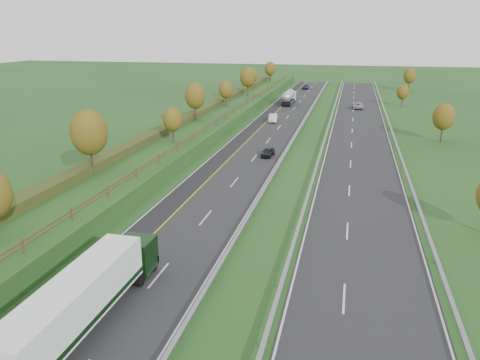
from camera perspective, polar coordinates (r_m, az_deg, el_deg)
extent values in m
plane|color=#1C4518|center=(76.23, 7.94, 3.85)|extent=(400.00, 400.00, 0.00)
cube|color=black|center=(82.13, 2.73, 5.01)|extent=(10.50, 200.00, 0.04)
cube|color=black|center=(80.80, 14.33, 4.26)|extent=(10.50, 200.00, 0.04)
cube|color=black|center=(82.89, 0.17, 5.15)|extent=(3.00, 200.00, 0.04)
cube|color=silver|center=(83.19, -0.71, 5.21)|extent=(0.15, 200.00, 0.01)
cube|color=gold|center=(82.56, 1.19, 5.11)|extent=(0.15, 200.00, 0.01)
cube|color=silver|center=(81.37, 6.23, 4.82)|extent=(0.15, 200.00, 0.01)
cube|color=silver|center=(80.85, 10.75, 4.53)|extent=(0.15, 200.00, 0.01)
cube|color=silver|center=(81.06, 17.90, 4.02)|extent=(0.15, 200.00, 0.01)
cube|color=silver|center=(37.30, -9.88, -11.35)|extent=(0.15, 4.00, 0.01)
cube|color=silver|center=(34.75, 12.57, -13.87)|extent=(0.15, 4.00, 0.01)
cube|color=silver|center=(47.43, -4.23, -4.60)|extent=(0.15, 4.00, 0.01)
cube|color=silver|center=(45.45, 12.95, -6.05)|extent=(0.15, 4.00, 0.01)
cube|color=silver|center=(58.27, -0.69, -0.26)|extent=(0.15, 4.00, 0.01)
cube|color=silver|center=(56.68, 13.18, -1.26)|extent=(0.15, 4.00, 0.01)
cube|color=silver|center=(69.50, 1.72, 2.70)|extent=(0.15, 4.00, 0.01)
cube|color=silver|center=(68.16, 13.33, 1.93)|extent=(0.15, 4.00, 0.01)
cube|color=silver|center=(80.95, 3.47, 4.83)|extent=(0.15, 4.00, 0.01)
cube|color=silver|center=(79.80, 13.43, 4.19)|extent=(0.15, 4.00, 0.01)
cube|color=silver|center=(92.54, 4.78, 6.42)|extent=(0.15, 4.00, 0.01)
cube|color=silver|center=(91.54, 13.52, 5.87)|extent=(0.15, 4.00, 0.01)
cube|color=silver|center=(104.22, 5.81, 7.66)|extent=(0.15, 4.00, 0.01)
cube|color=silver|center=(103.33, 13.58, 7.18)|extent=(0.15, 4.00, 0.01)
cube|color=silver|center=(115.96, 6.63, 8.65)|extent=(0.15, 4.00, 0.01)
cube|color=silver|center=(115.17, 13.63, 8.21)|extent=(0.15, 4.00, 0.01)
cube|color=silver|center=(127.76, 7.31, 9.45)|extent=(0.15, 4.00, 0.01)
cube|color=silver|center=(127.04, 13.67, 9.05)|extent=(0.15, 4.00, 0.01)
cube|color=silver|center=(139.59, 7.87, 10.11)|extent=(0.15, 4.00, 0.01)
cube|color=silver|center=(138.93, 13.70, 9.75)|extent=(0.15, 4.00, 0.01)
cube|color=silver|center=(151.44, 8.35, 10.67)|extent=(0.15, 4.00, 0.01)
cube|color=silver|center=(150.83, 13.73, 10.34)|extent=(0.15, 4.00, 0.01)
cube|color=silver|center=(163.32, 8.76, 11.15)|extent=(0.15, 4.00, 0.01)
cube|color=silver|center=(162.76, 13.76, 10.84)|extent=(0.15, 4.00, 0.01)
cube|color=silver|center=(175.21, 9.11, 11.57)|extent=(0.15, 4.00, 0.01)
cube|color=silver|center=(174.69, 13.78, 11.27)|extent=(0.15, 4.00, 0.01)
cube|color=#1C4518|center=(85.24, -5.93, 6.07)|extent=(12.00, 200.00, 2.00)
cube|color=#293516|center=(85.62, -7.23, 7.14)|extent=(2.20, 180.00, 1.10)
cube|color=#422B19|center=(83.58, -3.02, 7.00)|extent=(0.08, 184.00, 0.10)
cube|color=#422B19|center=(83.51, -3.03, 7.27)|extent=(0.08, 184.00, 0.10)
cube|color=#422B19|center=(39.03, -24.97, -7.30)|extent=(0.12, 0.12, 1.20)
cube|color=#422B19|center=(43.82, -19.83, -3.98)|extent=(0.12, 0.12, 1.20)
cube|color=#422B19|center=(49.00, -15.78, -1.32)|extent=(0.12, 0.12, 1.20)
cube|color=#422B19|center=(54.47, -12.52, 0.83)|extent=(0.12, 0.12, 1.20)
cube|color=#422B19|center=(60.14, -9.87, 2.58)|extent=(0.12, 0.12, 1.20)
cube|color=#422B19|center=(65.97, -7.68, 4.02)|extent=(0.12, 0.12, 1.20)
cube|color=#422B19|center=(71.91, -5.83, 5.22)|extent=(0.12, 0.12, 1.20)
cube|color=#422B19|center=(77.94, -4.27, 6.23)|extent=(0.12, 0.12, 1.20)
cube|color=#422B19|center=(84.04, -2.93, 7.09)|extent=(0.12, 0.12, 1.20)
cube|color=#422B19|center=(90.20, -1.76, 7.83)|extent=(0.12, 0.12, 1.20)
cube|color=#422B19|center=(96.40, -0.74, 8.48)|extent=(0.12, 0.12, 1.20)
cube|color=#422B19|center=(102.64, 0.15, 9.04)|extent=(0.12, 0.12, 1.20)
cube|color=#422B19|center=(108.91, 0.95, 9.54)|extent=(0.12, 0.12, 1.20)
cube|color=#422B19|center=(115.20, 1.66, 9.98)|extent=(0.12, 0.12, 1.20)
cube|color=#422B19|center=(121.52, 2.30, 10.37)|extent=(0.12, 0.12, 1.20)
cube|color=#422B19|center=(127.85, 2.88, 10.73)|extent=(0.12, 0.12, 1.20)
cube|color=#422B19|center=(134.20, 3.40, 11.04)|extent=(0.12, 0.12, 1.20)
cube|color=#422B19|center=(140.57, 3.88, 11.33)|extent=(0.12, 0.12, 1.20)
cube|color=#422B19|center=(146.94, 4.32, 11.60)|extent=(0.12, 0.12, 1.20)
cube|color=#422B19|center=(153.33, 4.72, 11.84)|extent=(0.12, 0.12, 1.20)
cube|color=#422B19|center=(159.73, 5.09, 12.06)|extent=(0.12, 0.12, 1.20)
cube|color=#422B19|center=(166.13, 5.43, 12.27)|extent=(0.12, 0.12, 1.20)
cube|color=#422B19|center=(172.54, 5.75, 12.45)|extent=(0.12, 0.12, 1.20)
cube|color=gray|center=(81.17, 6.70, 5.19)|extent=(0.32, 200.00, 0.18)
cube|color=gray|center=(30.24, -7.16, -18.31)|extent=(0.10, 0.14, 0.56)
cube|color=gray|center=(35.80, -3.19, -11.99)|extent=(0.10, 0.14, 0.56)
cube|color=gray|center=(41.81, -0.45, -7.38)|extent=(0.10, 0.14, 0.56)
cube|color=gray|center=(48.08, 1.56, -3.94)|extent=(0.10, 0.14, 0.56)
cube|color=gray|center=(54.53, 3.08, -1.31)|extent=(0.10, 0.14, 0.56)
cube|color=gray|center=(61.10, 4.28, 0.77)|extent=(0.10, 0.14, 0.56)
cube|color=gray|center=(67.75, 5.24, 2.44)|extent=(0.10, 0.14, 0.56)
cube|color=gray|center=(74.47, 6.03, 3.81)|extent=(0.10, 0.14, 0.56)
cube|color=gray|center=(81.24, 6.69, 4.95)|extent=(0.10, 0.14, 0.56)
cube|color=gray|center=(88.04, 7.26, 5.92)|extent=(0.10, 0.14, 0.56)
cube|color=gray|center=(94.88, 7.74, 6.75)|extent=(0.10, 0.14, 0.56)
cube|color=gray|center=(101.73, 8.16, 7.46)|extent=(0.10, 0.14, 0.56)
cube|color=gray|center=(108.60, 8.53, 8.08)|extent=(0.10, 0.14, 0.56)
cube|color=gray|center=(115.49, 8.85, 8.63)|extent=(0.10, 0.14, 0.56)
cube|color=gray|center=(122.39, 9.14, 9.12)|extent=(0.10, 0.14, 0.56)
cube|color=gray|center=(129.31, 9.40, 9.56)|extent=(0.10, 0.14, 0.56)
cube|color=gray|center=(136.23, 9.63, 9.95)|extent=(0.10, 0.14, 0.56)
cube|color=gray|center=(143.16, 9.84, 10.30)|extent=(0.10, 0.14, 0.56)
cube|color=gray|center=(150.09, 10.03, 10.62)|extent=(0.10, 0.14, 0.56)
cube|color=gray|center=(157.03, 10.21, 10.91)|extent=(0.10, 0.14, 0.56)
cube|color=gray|center=(163.98, 10.37, 11.18)|extent=(0.10, 0.14, 0.56)
cube|color=gray|center=(170.93, 10.52, 11.42)|extent=(0.10, 0.14, 0.56)
cube|color=gray|center=(177.88, 10.65, 11.65)|extent=(0.10, 0.14, 0.56)
cube|color=gray|center=(80.75, 10.31, 4.96)|extent=(0.32, 200.00, 0.18)
cube|color=gray|center=(29.11, 2.90, -19.80)|extent=(0.10, 0.14, 0.56)
cube|color=gray|center=(34.86, 5.08, -12.92)|extent=(0.10, 0.14, 0.56)
cube|color=gray|center=(41.00, 6.56, -8.03)|extent=(0.10, 0.14, 0.56)
cube|color=gray|center=(47.38, 7.62, -4.44)|extent=(0.10, 0.14, 0.56)
cube|color=gray|center=(53.91, 8.42, -1.70)|extent=(0.10, 0.14, 0.56)
cube|color=gray|center=(60.55, 9.04, 0.44)|extent=(0.10, 0.14, 0.56)
cube|color=gray|center=(67.26, 9.54, 2.15)|extent=(0.10, 0.14, 0.56)
cube|color=gray|center=(74.02, 9.95, 3.56)|extent=(0.10, 0.14, 0.56)
cube|color=gray|center=(80.83, 10.29, 4.72)|extent=(0.10, 0.14, 0.56)
cube|color=gray|center=(87.66, 10.58, 5.71)|extent=(0.10, 0.14, 0.56)
cube|color=gray|center=(94.52, 10.83, 6.55)|extent=(0.10, 0.14, 0.56)
cube|color=gray|center=(101.40, 11.05, 7.28)|extent=(0.10, 0.14, 0.56)
cube|color=gray|center=(108.30, 11.24, 7.92)|extent=(0.10, 0.14, 0.56)
cube|color=gray|center=(115.20, 11.40, 8.48)|extent=(0.10, 0.14, 0.56)
cube|color=gray|center=(122.12, 11.55, 8.97)|extent=(0.10, 0.14, 0.56)
cube|color=gray|center=(129.05, 11.68, 9.41)|extent=(0.10, 0.14, 0.56)
cube|color=gray|center=(135.98, 11.80, 9.81)|extent=(0.10, 0.14, 0.56)
cube|color=gray|center=(142.92, 11.91, 10.17)|extent=(0.10, 0.14, 0.56)
cube|color=gray|center=(149.87, 12.01, 10.50)|extent=(0.10, 0.14, 0.56)
cube|color=gray|center=(156.82, 12.10, 10.79)|extent=(0.10, 0.14, 0.56)
cube|color=gray|center=(163.77, 12.18, 11.06)|extent=(0.10, 0.14, 0.56)
cube|color=gray|center=(170.73, 12.26, 11.31)|extent=(0.10, 0.14, 0.56)
cube|color=gray|center=(177.69, 12.33, 11.54)|extent=(0.10, 0.14, 0.56)
cube|color=gray|center=(81.00, 18.47, 4.37)|extent=(0.32, 200.00, 0.18)
cube|color=gray|center=(41.48, 22.72, -9.07)|extent=(0.10, 0.14, 0.56)
cube|color=gray|center=(54.28, 20.60, -2.55)|extent=(0.10, 0.14, 0.56)
cube|color=gray|center=(67.55, 19.31, 1.46)|extent=(0.10, 0.14, 0.56)
cube|color=gray|center=(81.07, 18.44, 4.14)|extent=(0.10, 0.14, 0.56)
cube|color=gray|center=(94.73, 17.82, 6.04)|extent=(0.10, 0.14, 0.56)
cube|color=gray|center=(108.48, 17.36, 7.47)|extent=(0.10, 0.14, 0.56)
cube|color=gray|center=(122.28, 16.99, 8.57)|extent=(0.10, 0.14, 0.56)
cube|color=gray|center=(136.13, 16.70, 9.45)|extent=(0.10, 0.14, 0.56)
cube|color=gray|center=(150.00, 16.46, 10.17)|extent=(0.10, 0.14, 0.56)
cube|color=gray|center=(163.90, 16.27, 10.77)|extent=(0.10, 0.14, 0.56)
cube|color=gray|center=(177.81, 16.10, 11.27)|extent=(0.10, 0.14, 0.56)
cylinder|color=#2D2116|center=(56.79, -17.60, 2.13)|extent=(0.24, 0.24, 3.15)
ellipsoid|color=#4C3C10|center=(56.01, -17.93, 5.54)|extent=(4.20, 4.20, 5.25)
cylinder|color=#2D2116|center=(71.29, -8.15, 5.42)|extent=(0.24, 0.24, 2.16)
ellipsoid|color=#4C3C10|center=(70.84, -8.23, 7.30)|extent=(2.88, 2.88, 3.60)
cylinder|color=#2D2116|center=(88.67, -5.43, 8.14)|extent=(0.24, 0.24, 2.88)
ellipsoid|color=#4C3C10|center=(88.21, -5.49, 10.17)|extent=(3.84, 3.84, 4.80)
cylinder|color=#2D2116|center=(105.45, -1.74, 9.58)|extent=(0.24, 0.24, 2.34)
ellipsoid|color=#4C3C10|center=(105.12, -1.75, 10.96)|extent=(3.12, 3.12, 3.90)
cylinder|color=#2D2116|center=(122.50, 0.95, 10.88)|extent=(0.24, 0.24, 3.06)
ellipsoid|color=#4C3C10|center=(122.15, 0.96, 12.45)|extent=(4.08, 4.08, 5.10)
cylinder|color=#2D2116|center=(140.55, 1.56, 11.58)|extent=(0.24, 0.24, 2.25)
ellipsoid|color=#4C3C10|center=(140.31, 1.57, 12.59)|extent=(3.00, 3.00, 3.75)
cylinder|color=#2D2116|center=(157.75, 3.67, 12.30)|extent=(0.24, 0.24, 2.70)
ellipsoid|color=#4C3C10|center=(157.50, 3.70, 13.37)|extent=(3.60, 3.60, 4.50)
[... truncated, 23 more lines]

